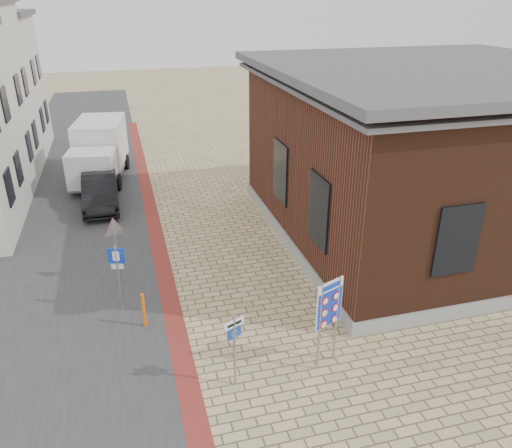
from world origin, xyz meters
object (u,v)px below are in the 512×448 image
sedan (100,191)px  border_sign (329,306)px  parking_sign (118,268)px  box_truck (99,151)px  essen_sign (234,341)px  bollard (144,311)px

sedan → border_sign: border_sign is taller
border_sign → parking_sign: bearing=119.7°
box_truck → essen_sign: bearing=-70.0°
box_truck → border_sign: size_ratio=2.31×
essen_sign → border_sign: bearing=-20.7°
essen_sign → bollard: essen_sign is taller
box_truck → parking_sign: (0.68, -13.12, -0.00)m
border_sign → bollard: bearing=124.3°
bollard → box_truck: bearing=95.3°
essen_sign → parking_sign: bearing=99.6°
sedan → border_sign: size_ratio=1.72×
box_truck → parking_sign: size_ratio=2.63×
sedan → parking_sign: 9.19m
sedan → bollard: (1.31, -10.17, -0.17)m
essen_sign → bollard: bearing=100.2°
border_sign → box_truck: bearing=86.4°
sedan → box_truck: bearing=89.2°
bollard → sedan: bearing=97.3°
parking_sign → bollard: (0.63, -1.04, -0.98)m
parking_sign → box_truck: bearing=108.3°
essen_sign → parking_sign: 4.97m
parking_sign → essen_sign: bearing=-41.7°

